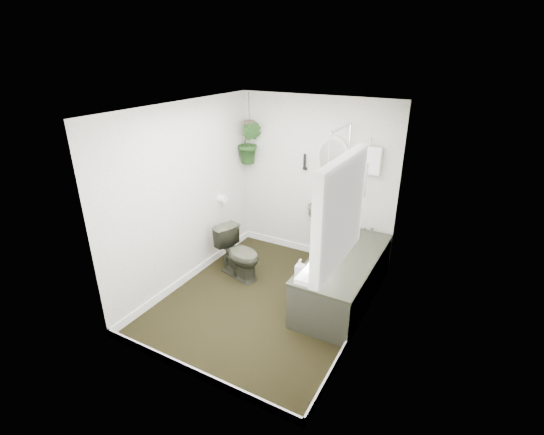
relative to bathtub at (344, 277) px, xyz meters
The scene contains 22 objects.
floor 0.99m from the bathtub, 147.99° to the right, with size 2.30×2.80×0.02m, color black.
ceiling 2.23m from the bathtub, 147.99° to the right, with size 2.30×2.80×0.02m, color white.
wall_back 1.49m from the bathtub, 131.32° to the left, with size 2.30×0.02×2.30m, color silver.
wall_front 2.24m from the bathtub, 112.73° to the right, with size 2.30×0.02×2.30m, color silver.
wall_left 2.20m from the bathtub, 165.69° to the right, with size 0.02×2.80×2.30m, color silver.
wall_right 1.06m from the bathtub, 54.25° to the right, with size 0.02×2.80×2.30m, color silver.
skirting 0.97m from the bathtub, 147.99° to the right, with size 2.30×2.80×0.10m, color white.
bathtub is the anchor object (origin of this frame).
bath_screen 1.15m from the bathtub, 123.96° to the left, with size 0.04×0.72×1.40m, color silver, non-canonical shape.
shower_box 1.51m from the bathtub, 90.00° to the left, with size 0.20×0.10×0.35m, color white.
oval_mirror 1.59m from the bathtub, 122.30° to the left, with size 0.46×0.03×0.62m, color beige.
wall_sconce 1.70m from the bathtub, 137.85° to the left, with size 0.04×0.04×0.22m, color black.
toilet_roll_holder 2.01m from the bathtub, behind, with size 0.11×0.11×0.11m, color white.
window_recess 1.84m from the bathtub, 76.41° to the right, with size 0.08×1.00×0.90m, color white.
window_sill 1.54m from the bathtub, 79.61° to the right, with size 0.18×1.00×0.04m, color white.
window_blinds 1.83m from the bathtub, 78.46° to the right, with size 0.01×0.86×0.76m, color white.
toilet 1.41m from the bathtub, behind, with size 0.38×0.66×0.67m, color #313225.
pedestal_sink 0.93m from the bathtub, 126.78° to the left, with size 0.50×0.43×0.86m, color #313225, non-canonical shape.
sill_plant 1.41m from the bathtub, 79.30° to the right, with size 0.20×0.17×0.22m, color black.
hanging_plant 2.33m from the bathtub, 157.04° to the left, with size 0.34×0.28×0.62m, color black.
soap_bottle 0.81m from the bathtub, 113.97° to the right, with size 0.09×0.09×0.20m, color #2B2121.
hanging_pot 2.48m from the bathtub, 157.04° to the left, with size 0.16×0.16×0.12m, color brown.
Camera 1 is at (2.01, -3.51, 2.86)m, focal length 26.00 mm.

